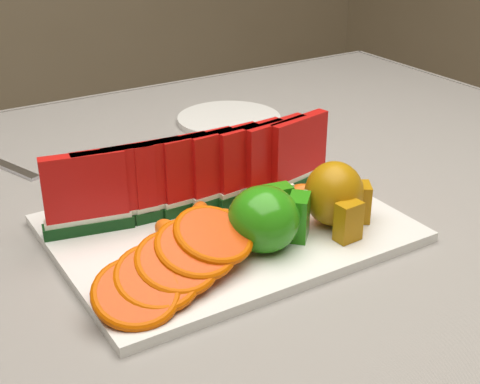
{
  "coord_description": "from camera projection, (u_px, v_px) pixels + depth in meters",
  "views": [
    {
      "loc": [
        -0.33,
        -0.7,
        1.15
      ],
      "look_at": [
        0.04,
        -0.1,
        0.81
      ],
      "focal_mm": 50.0,
      "sensor_mm": 36.0,
      "label": 1
    }
  ],
  "objects": [
    {
      "name": "table",
      "position": [
        176.0,
        276.0,
        0.91
      ],
      "size": [
        1.4,
        0.9,
        0.75
      ],
      "color": "#4B3119",
      "rests_on": "ground"
    },
    {
      "name": "tablecloth",
      "position": [
        174.0,
        236.0,
        0.88
      ],
      "size": [
        1.53,
        1.03,
        0.2
      ],
      "color": "slate",
      "rests_on": "table"
    },
    {
      "name": "platter",
      "position": [
        227.0,
        228.0,
        0.81
      ],
      "size": [
        0.4,
        0.3,
        0.01
      ],
      "color": "silver",
      "rests_on": "tablecloth"
    },
    {
      "name": "apple_cluster",
      "position": [
        268.0,
        218.0,
        0.75
      ],
      "size": [
        0.12,
        0.11,
        0.08
      ],
      "color": "#1C7F10",
      "rests_on": "platter"
    },
    {
      "name": "pear_cluster",
      "position": [
        336.0,
        196.0,
        0.79
      ],
      "size": [
        0.1,
        0.1,
        0.08
      ],
      "color": "#9D820F",
      "rests_on": "platter"
    },
    {
      "name": "side_plate",
      "position": [
        229.0,
        119.0,
        1.16
      ],
      "size": [
        0.19,
        0.19,
        0.01
      ],
      "color": "silver",
      "rests_on": "tablecloth"
    },
    {
      "name": "fork",
      "position": [
        0.0,
        162.0,
        1.0
      ],
      "size": [
        0.07,
        0.19,
        0.0
      ],
      "color": "silver",
      "rests_on": "tablecloth"
    },
    {
      "name": "watermelon_row",
      "position": [
        199.0,
        174.0,
        0.82
      ],
      "size": [
        0.39,
        0.07,
        0.1
      ],
      "color": "#083408",
      "rests_on": "platter"
    },
    {
      "name": "orange_fan_front",
      "position": [
        177.0,
        262.0,
        0.68
      ],
      "size": [
        0.21,
        0.14,
        0.06
      ],
      "color": "#EE2100",
      "rests_on": "platter"
    },
    {
      "name": "orange_fan_back",
      "position": [
        148.0,
        181.0,
        0.87
      ],
      "size": [
        0.23,
        0.1,
        0.04
      ],
      "color": "#EE2100",
      "rests_on": "platter"
    },
    {
      "name": "tangerine_segments",
      "position": [
        237.0,
        210.0,
        0.81
      ],
      "size": [
        0.23,
        0.08,
        0.03
      ],
      "color": "orange",
      "rests_on": "platter"
    }
  ]
}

